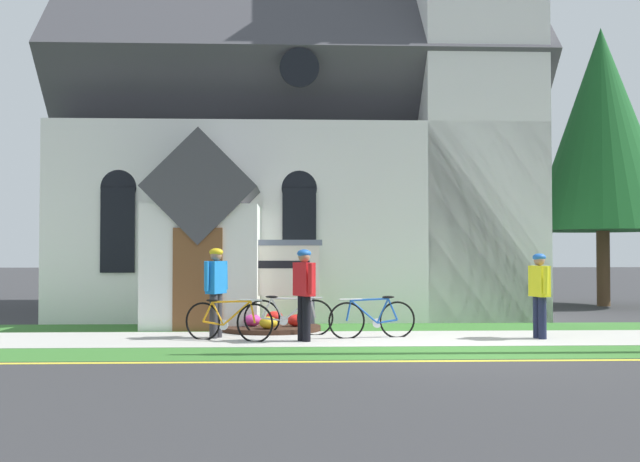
# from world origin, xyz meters

# --- Properties ---
(ground) EXTENTS (140.00, 140.00, 0.00)m
(ground) POSITION_xyz_m (0.00, 4.00, 0.00)
(ground) COLOR #333335
(sidewalk_slab) EXTENTS (32.00, 2.53, 0.01)m
(sidewalk_slab) POSITION_xyz_m (-2.46, 1.98, 0.01)
(sidewalk_slab) COLOR #B7B5AD
(sidewalk_slab) RESTS_ON ground
(grass_verge) EXTENTS (32.00, 1.58, 0.01)m
(grass_verge) POSITION_xyz_m (-2.46, -0.07, 0.00)
(grass_verge) COLOR #38722D
(grass_verge) RESTS_ON ground
(church_lawn) EXTENTS (24.00, 1.78, 0.01)m
(church_lawn) POSITION_xyz_m (-2.46, 4.14, 0.00)
(church_lawn) COLOR #38722D
(church_lawn) RESTS_ON ground
(curb_paint_stripe) EXTENTS (28.00, 0.16, 0.01)m
(curb_paint_stripe) POSITION_xyz_m (-2.46, -1.01, 0.00)
(curb_paint_stripe) COLOR yellow
(curb_paint_stripe) RESTS_ON ground
(church_building) EXTENTS (12.05, 10.94, 13.39)m
(church_building) POSITION_xyz_m (-2.06, 9.22, 4.58)
(church_building) COLOR white
(church_building) RESTS_ON ground
(church_sign) EXTENTS (2.16, 0.23, 1.87)m
(church_sign) POSITION_xyz_m (-3.07, 4.03, 1.22)
(church_sign) COLOR slate
(church_sign) RESTS_ON ground
(flower_bed) EXTENTS (2.06, 2.06, 0.34)m
(flower_bed) POSITION_xyz_m (-3.05, 3.52, 0.09)
(flower_bed) COLOR #382319
(flower_bed) RESTS_ON ground
(bicycle_orange) EXTENTS (1.63, 0.64, 0.78)m
(bicycle_orange) POSITION_xyz_m (-3.78, 1.70, 0.37)
(bicycle_orange) COLOR black
(bicycle_orange) RESTS_ON ground
(bicycle_red) EXTENTS (1.66, 0.33, 0.80)m
(bicycle_red) POSITION_xyz_m (-1.13, 2.05, 0.36)
(bicycle_red) COLOR black
(bicycle_red) RESTS_ON ground
(bicycle_green) EXTENTS (1.73, 0.08, 0.78)m
(bicycle_green) POSITION_xyz_m (-2.70, 2.60, 0.37)
(bicycle_green) COLOR black
(bicycle_green) RESTS_ON ground
(cyclist_in_red_jersey) EXTENTS (0.30, 0.66, 1.58)m
(cyclist_in_red_jersey) POSITION_xyz_m (1.94, 1.78, 0.91)
(cyclist_in_red_jersey) COLOR #191E38
(cyclist_in_red_jersey) RESTS_ON ground
(cyclist_in_orange_jersey) EXTENTS (0.39, 0.66, 1.68)m
(cyclist_in_orange_jersey) POSITION_xyz_m (-4.05, 2.15, 0.98)
(cyclist_in_orange_jersey) COLOR #2D2D33
(cyclist_in_orange_jersey) RESTS_ON ground
(cyclist_in_blue_jersey) EXTENTS (0.41, 0.72, 1.65)m
(cyclist_in_blue_jersey) POSITION_xyz_m (-2.42, 1.54, 0.97)
(cyclist_in_blue_jersey) COLOR black
(cyclist_in_blue_jersey) RESTS_ON ground
(roadside_conifer) EXTENTS (4.31, 4.31, 8.42)m
(roadside_conifer) POSITION_xyz_m (6.75, 10.44, 5.33)
(roadside_conifer) COLOR #4C3823
(roadside_conifer) RESTS_ON ground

